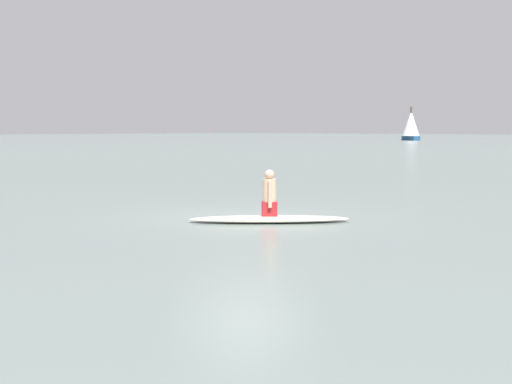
% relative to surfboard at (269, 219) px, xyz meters
% --- Properties ---
extents(ground_plane, '(400.00, 400.00, 0.00)m').
position_rel_surfboard_xyz_m(ground_plane, '(-0.27, -0.99, -0.07)').
color(ground_plane, slate).
extents(surfboard, '(2.88, 2.79, 0.13)m').
position_rel_surfboard_xyz_m(surfboard, '(0.00, 0.00, 0.00)').
color(surfboard, silver).
rests_on(surfboard, ground).
extents(person_paddler, '(0.40, 0.40, 0.94)m').
position_rel_surfboard_xyz_m(person_paddler, '(-0.00, -0.00, 0.49)').
color(person_paddler, '#A51E23').
rests_on(person_paddler, surfboard).
extents(sailboat_center_horizon, '(3.64, 3.93, 5.27)m').
position_rel_surfboard_xyz_m(sailboat_center_horizon, '(-90.07, -53.67, 2.42)').
color(sailboat_center_horizon, navy).
rests_on(sailboat_center_horizon, ground).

